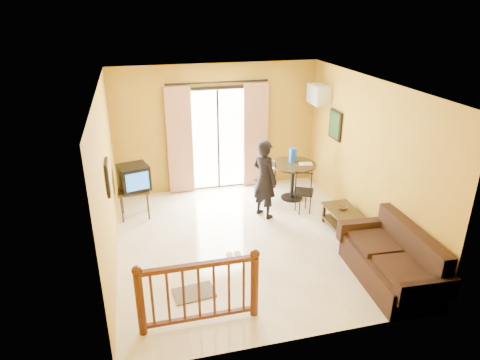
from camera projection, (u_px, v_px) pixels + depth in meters
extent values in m
plane|color=beige|center=(246.00, 241.00, 7.70)|extent=(5.00, 5.00, 0.00)
plane|color=white|center=(247.00, 84.00, 6.61)|extent=(5.00, 5.00, 0.00)
plane|color=#B78C23|center=(217.00, 128.00, 9.39)|extent=(4.50, 0.00, 4.50)
plane|color=#B78C23|center=(303.00, 245.00, 4.93)|extent=(4.50, 0.00, 4.50)
plane|color=#B78C23|center=(107.00, 182.00, 6.65)|extent=(0.00, 5.00, 5.00)
plane|color=#B78C23|center=(368.00, 157.00, 7.67)|extent=(0.00, 5.00, 5.00)
cube|color=black|center=(218.00, 139.00, 9.47)|extent=(1.34, 0.03, 2.34)
cube|color=white|center=(218.00, 140.00, 9.44)|extent=(1.20, 0.04, 2.20)
cube|color=black|center=(218.00, 140.00, 9.42)|extent=(0.04, 0.02, 2.20)
cube|color=beige|center=(180.00, 141.00, 9.19)|extent=(0.55, 0.08, 2.35)
cube|color=beige|center=(256.00, 136.00, 9.57)|extent=(0.55, 0.08, 2.35)
cylinder|color=black|center=(217.00, 82.00, 8.90)|extent=(2.20, 0.04, 0.04)
cube|color=black|center=(134.00, 190.00, 8.36)|extent=(0.60, 0.50, 0.04)
cylinder|color=black|center=(122.00, 209.00, 8.24)|extent=(0.04, 0.04, 0.58)
cylinder|color=black|center=(148.00, 206.00, 8.35)|extent=(0.04, 0.04, 0.58)
cylinder|color=black|center=(122.00, 200.00, 8.59)|extent=(0.04, 0.04, 0.58)
cylinder|color=black|center=(147.00, 198.00, 8.70)|extent=(0.04, 0.04, 0.58)
cube|color=black|center=(134.00, 177.00, 8.26)|extent=(0.65, 0.61, 0.49)
cube|color=blue|center=(138.00, 182.00, 8.06)|extent=(0.42, 0.13, 0.35)
cube|color=black|center=(108.00, 177.00, 6.42)|extent=(0.04, 0.42, 0.52)
cube|color=#56534A|center=(110.00, 177.00, 6.42)|extent=(0.01, 0.34, 0.44)
cylinder|color=black|center=(293.00, 164.00, 9.05)|extent=(0.97, 0.97, 0.04)
cylinder|color=black|center=(292.00, 182.00, 9.20)|extent=(0.08, 0.08, 0.79)
cylinder|color=black|center=(292.00, 198.00, 9.35)|extent=(0.48, 0.48, 0.03)
cylinder|color=blue|center=(293.00, 155.00, 9.08)|extent=(0.16, 0.16, 0.31)
cube|color=beige|center=(306.00, 164.00, 9.00)|extent=(0.32, 0.24, 0.02)
cube|color=silver|center=(319.00, 94.00, 9.08)|extent=(0.30, 0.60, 0.40)
cube|color=gray|center=(312.00, 95.00, 9.05)|extent=(0.02, 0.56, 0.36)
cube|color=black|center=(335.00, 125.00, 8.72)|extent=(0.04, 0.50, 0.60)
cube|color=black|center=(334.00, 125.00, 8.72)|extent=(0.01, 0.42, 0.52)
cube|color=black|center=(345.00, 212.00, 7.88)|extent=(0.52, 0.94, 0.04)
cube|color=black|center=(343.00, 225.00, 7.99)|extent=(0.48, 0.90, 0.03)
cube|color=black|center=(344.00, 234.00, 7.54)|extent=(0.05, 0.05, 0.40)
cube|color=black|center=(365.00, 231.00, 7.64)|extent=(0.05, 0.05, 0.40)
cube|color=black|center=(324.00, 213.00, 8.29)|extent=(0.05, 0.05, 0.40)
cube|color=black|center=(343.00, 210.00, 8.38)|extent=(0.05, 0.05, 0.40)
imported|color=brown|center=(343.00, 208.00, 7.94)|extent=(0.22, 0.22, 0.05)
cube|color=black|center=(389.00, 269.00, 6.52)|extent=(0.96, 1.77, 0.43)
cube|color=black|center=(411.00, 245.00, 6.45)|extent=(0.29, 1.73, 0.59)
cube|color=black|center=(426.00, 290.00, 5.68)|extent=(0.87, 0.22, 0.32)
cube|color=black|center=(363.00, 229.00, 7.18)|extent=(0.87, 0.22, 0.32)
cube|color=black|center=(402.00, 270.00, 6.08)|extent=(0.63, 0.73, 0.11)
cube|color=black|center=(374.00, 243.00, 6.75)|extent=(0.63, 0.73, 0.11)
imported|color=black|center=(265.00, 179.00, 8.31)|extent=(0.61, 0.69, 1.58)
cylinder|color=#471E0F|center=(140.00, 304.00, 5.40)|extent=(0.11, 0.11, 0.92)
cylinder|color=#471E0F|center=(254.00, 286.00, 5.74)|extent=(0.11, 0.11, 0.92)
sphere|color=#471E0F|center=(137.00, 271.00, 5.20)|extent=(0.13, 0.13, 0.13)
sphere|color=#471E0F|center=(255.00, 254.00, 5.54)|extent=(0.13, 0.13, 0.13)
cube|color=#471E0F|center=(198.00, 265.00, 5.39)|extent=(1.55, 0.08, 0.06)
cube|color=#471E0F|center=(200.00, 317.00, 5.71)|extent=(1.55, 0.06, 0.05)
cube|color=#595047|center=(194.00, 293.00, 6.32)|extent=(0.64, 0.46, 0.02)
cube|color=brown|center=(230.00, 257.00, 7.20)|extent=(0.11, 0.25, 0.03)
cube|color=brown|center=(238.00, 256.00, 7.23)|extent=(0.11, 0.25, 0.03)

